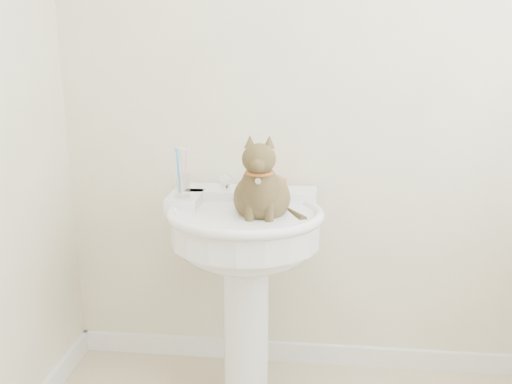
% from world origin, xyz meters
% --- Properties ---
extents(wall_back, '(2.20, 0.00, 2.50)m').
position_xyz_m(wall_back, '(0.00, 1.10, 1.25)').
color(wall_back, beige).
rests_on(wall_back, ground).
extents(baseboard_back, '(2.20, 0.02, 0.09)m').
position_xyz_m(baseboard_back, '(0.00, 1.09, 0.04)').
color(baseboard_back, white).
rests_on(baseboard_back, floor).
extents(pedestal_sink, '(0.60, 0.59, 0.82)m').
position_xyz_m(pedestal_sink, '(-0.30, 0.81, 0.65)').
color(pedestal_sink, white).
rests_on(pedestal_sink, floor).
extents(faucet, '(0.28, 0.12, 0.14)m').
position_xyz_m(faucet, '(-0.30, 0.96, 0.86)').
color(faucet, silver).
rests_on(faucet, pedestal_sink).
extents(soap_bar, '(0.09, 0.06, 0.03)m').
position_xyz_m(soap_bar, '(-0.21, 1.04, 0.84)').
color(soap_bar, red).
rests_on(soap_bar, pedestal_sink).
extents(toothbrush_cup, '(0.07, 0.07, 0.19)m').
position_xyz_m(toothbrush_cup, '(-0.55, 0.84, 0.87)').
color(toothbrush_cup, silver).
rests_on(toothbrush_cup, pedestal_sink).
extents(cat, '(0.23, 0.29, 0.42)m').
position_xyz_m(cat, '(-0.24, 0.78, 0.87)').
color(cat, brown).
rests_on(cat, pedestal_sink).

